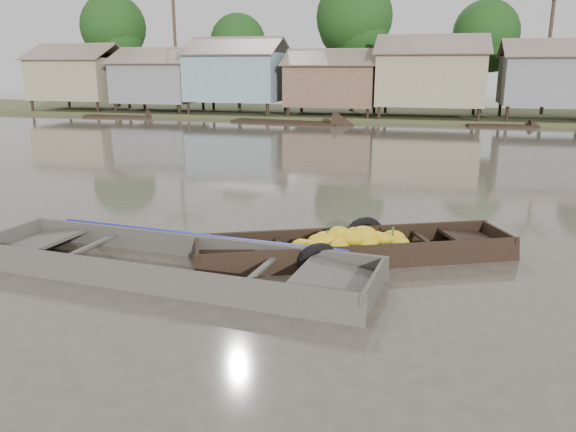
# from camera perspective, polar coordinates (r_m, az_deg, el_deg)

# --- Properties ---
(ground) EXTENTS (120.00, 120.00, 0.00)m
(ground) POSITION_cam_1_polar(r_m,az_deg,el_deg) (9.64, -3.77, -6.22)
(ground) COLOR #4D443B
(ground) RESTS_ON ground
(riverbank) EXTENTS (120.00, 12.47, 10.22)m
(riverbank) POSITION_cam_1_polar(r_m,az_deg,el_deg) (40.40, 15.09, 13.98)
(riverbank) COLOR #384723
(riverbank) RESTS_ON ground
(banana_boat) EXTENTS (6.01, 3.72, 0.85)m
(banana_boat) POSITION_cam_1_polar(r_m,az_deg,el_deg) (10.57, 6.33, -3.32)
(banana_boat) COLOR black
(banana_boat) RESTS_ON ground
(viewer_boat) EXTENTS (7.43, 2.58, 0.59)m
(viewer_boat) POSITION_cam_1_polar(r_m,az_deg,el_deg) (9.99, -11.71, -5.40)
(viewer_boat) COLOR #3F3B35
(viewer_boat) RESTS_ON ground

